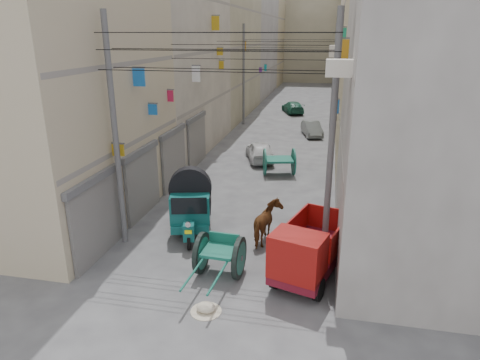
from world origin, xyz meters
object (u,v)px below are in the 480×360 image
(second_cart, at_px, (279,161))
(feed_sack, at_px, (206,307))
(tonga_cart, at_px, (220,255))
(horse, at_px, (267,223))
(mini_truck, at_px, (306,255))
(distant_car_grey, at_px, (312,129))
(distant_car_white, at_px, (260,151))
(distant_car_green, at_px, (293,107))
(auto_rickshaw, at_px, (191,204))

(second_cart, bearing_deg, feed_sack, -106.47)
(tonga_cart, relative_size, feed_sack, 5.62)
(tonga_cart, xyz_separation_m, horse, (1.13, 2.51, 0.05))
(mini_truck, relative_size, distant_car_grey, 1.15)
(horse, height_order, distant_car_white, horse)
(mini_truck, bearing_deg, horse, 139.85)
(second_cart, bearing_deg, tonga_cart, -107.42)
(second_cart, xyz_separation_m, distant_car_green, (-1.02, 19.23, -0.22))
(second_cart, relative_size, feed_sack, 3.61)
(second_cart, height_order, distant_car_white, second_cart)
(tonga_cart, bearing_deg, distant_car_grey, 88.20)
(tonga_cart, height_order, feed_sack, tonga_cart)
(feed_sack, distance_m, distant_car_grey, 22.32)
(distant_car_white, distance_m, distant_car_green, 16.73)
(tonga_cart, bearing_deg, feed_sack, -83.79)
(second_cart, relative_size, distant_car_white, 0.56)
(tonga_cart, height_order, horse, horse)
(mini_truck, relative_size, feed_sack, 6.92)
(auto_rickshaw, relative_size, distant_car_white, 0.83)
(horse, bearing_deg, tonga_cart, 72.47)
(feed_sack, height_order, distant_car_white, distant_car_white)
(mini_truck, xyz_separation_m, distant_car_green, (-3.11, 29.57, -0.37))
(auto_rickshaw, relative_size, distant_car_green, 0.77)
(feed_sack, bearing_deg, second_cart, 87.73)
(distant_car_white, height_order, distant_car_green, distant_car_white)
(mini_truck, height_order, second_cart, mini_truck)
(distant_car_grey, bearing_deg, second_cart, -111.80)
(auto_rickshaw, height_order, horse, auto_rickshaw)
(feed_sack, relative_size, distant_car_grey, 0.17)
(auto_rickshaw, height_order, distant_car_grey, auto_rickshaw)
(tonga_cart, xyz_separation_m, distant_car_grey, (1.85, 20.29, -0.16))
(feed_sack, relative_size, distant_car_green, 0.14)
(second_cart, xyz_separation_m, horse, (0.54, -7.97, -0.03))
(feed_sack, bearing_deg, distant_car_green, 90.95)
(distant_car_grey, bearing_deg, horse, -106.81)
(distant_car_white, bearing_deg, tonga_cart, 76.12)
(second_cart, distance_m, distant_car_white, 2.91)
(horse, bearing_deg, second_cart, -79.42)
(mini_truck, xyz_separation_m, distant_car_white, (-3.56, 12.84, -0.33))
(feed_sack, bearing_deg, distant_car_white, 93.76)
(auto_rickshaw, relative_size, mini_truck, 0.78)
(auto_rickshaw, bearing_deg, horse, -19.48)
(mini_truck, bearing_deg, distant_car_grey, 109.13)
(auto_rickshaw, xyz_separation_m, tonga_cart, (1.84, -2.78, -0.47))
(second_cart, xyz_separation_m, distant_car_grey, (1.26, 9.81, -0.24))
(auto_rickshaw, distance_m, feed_sack, 5.22)
(second_cart, bearing_deg, distant_car_grey, 68.50)
(feed_sack, bearing_deg, auto_rickshaw, 112.26)
(feed_sack, height_order, distant_car_green, distant_car_green)
(horse, bearing_deg, distant_car_white, -72.40)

